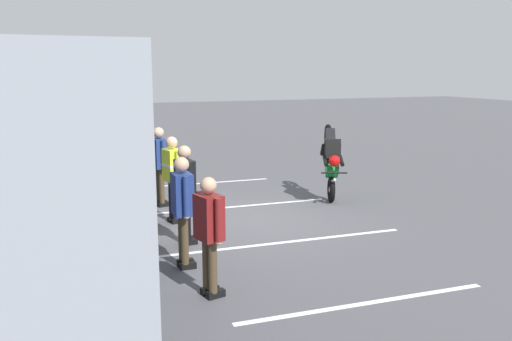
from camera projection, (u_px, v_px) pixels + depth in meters
name	position (u px, v px, depth m)	size (l,w,h in m)	color
ground_plane	(238.00, 220.00, 10.92)	(80.00, 80.00, 0.00)	#4C4C51
tour_bus	(2.00, 161.00, 8.24)	(11.10, 2.74, 3.25)	#8C939E
spectator_far_left	(209.00, 227.00, 7.07)	(0.58, 0.38, 1.66)	#473823
spectator_left	(183.00, 203.00, 8.11)	(0.57, 0.31, 1.76)	#473823
spectator_centre	(185.00, 186.00, 9.25)	(0.58, 0.34, 1.76)	black
spectator_right	(173.00, 172.00, 10.56)	(0.57, 0.38, 1.75)	black
spectator_far_right	(159.00, 159.00, 11.85)	(0.58, 0.37, 1.80)	#473823
parked_motorcycle_silver	(124.00, 212.00, 9.69)	(2.05, 0.58, 0.99)	black
stunt_motorcycle	(331.00, 157.00, 12.40)	(1.81, 1.01, 1.85)	black
bay_line_a	(366.00, 303.00, 7.03)	(0.25, 3.69, 0.01)	white
bay_line_b	(282.00, 242.00, 9.50)	(0.30, 4.76, 0.01)	white
bay_line_c	(233.00, 207.00, 11.97)	(0.28, 4.44, 0.01)	white
bay_line_d	(200.00, 183.00, 14.44)	(0.26, 3.83, 0.01)	white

